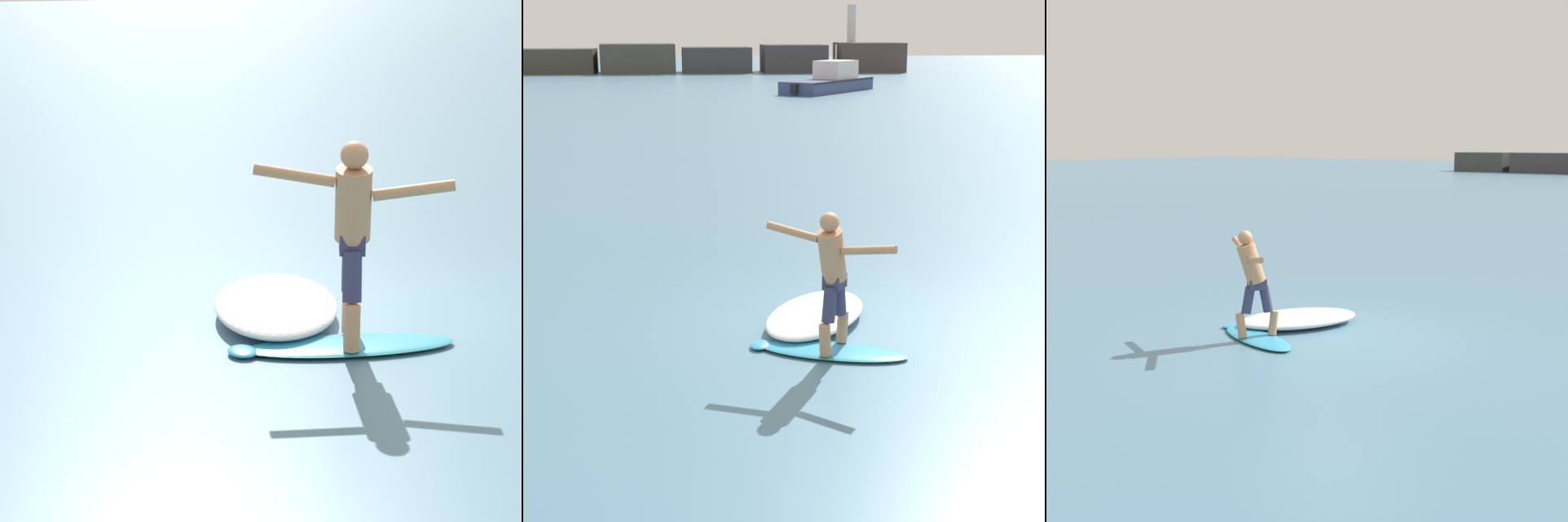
% 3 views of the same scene
% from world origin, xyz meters
% --- Properties ---
extents(ground_plane, '(200.00, 200.00, 0.00)m').
position_xyz_m(ground_plane, '(0.00, 0.00, 0.00)').
color(ground_plane, teal).
extents(surfboard, '(1.89, 1.14, 0.20)m').
position_xyz_m(surfboard, '(-0.80, -0.87, 0.03)').
color(surfboard, '#3299CA').
rests_on(surfboard, ground).
extents(surfer, '(1.35, 0.91, 1.63)m').
position_xyz_m(surfer, '(-0.80, -0.94, 1.02)').
color(surfer, tan).
rests_on(surfer, surfboard).
extents(wave_foam_at_tail, '(1.92, 2.29, 0.24)m').
position_xyz_m(wave_foam_at_tail, '(-0.82, 0.20, 0.12)').
color(wave_foam_at_tail, white).
rests_on(wave_foam_at_tail, ground).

